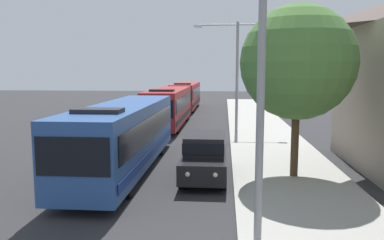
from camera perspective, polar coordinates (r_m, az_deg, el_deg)
name	(u,v)px	position (r m, az deg, el deg)	size (l,w,h in m)	color
bus_lead	(125,134)	(17.60, -10.03, -2.06)	(2.58, 12.04, 3.21)	#284C8C
bus_second_in_line	(169,106)	(31.14, -3.46, 2.14)	(2.58, 11.67, 3.21)	maroon
bus_middle	(186,95)	(44.73, -0.91, 3.76)	(2.58, 12.18, 3.21)	maroon
white_suv	(205,154)	(16.16, 1.91, -5.18)	(1.86, 4.57, 1.90)	black
streetlamp_near	(262,28)	(9.59, 10.48, 13.39)	(6.32, 0.28, 8.89)	gray
streetlamp_mid	(237,64)	(27.90, 6.79, 8.30)	(6.26, 0.28, 7.84)	gray
roadside_tree	(298,63)	(16.24, 15.53, 8.27)	(4.69, 4.69, 7.08)	#4C3823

